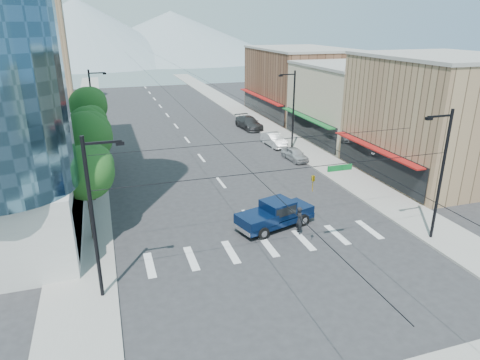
{
  "coord_description": "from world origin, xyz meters",
  "views": [
    {
      "loc": [
        -9.71,
        -21.85,
        14.04
      ],
      "look_at": [
        -0.59,
        6.41,
        3.0
      ],
      "focal_mm": 32.0,
      "sensor_mm": 36.0,
      "label": 1
    }
  ],
  "objects": [
    {
      "name": "parked_car_mid",
      "position": [
        9.4,
        24.09,
        0.76
      ],
      "size": [
        1.9,
        4.72,
        1.52
      ],
      "primitive_type": "imported",
      "rotation": [
        0.0,
        0.0,
        0.06
      ],
      "color": "silver",
      "rests_on": "ground"
    },
    {
      "name": "parked_car_far",
      "position": [
        9.4,
        33.3,
        0.84
      ],
      "size": [
        2.89,
        5.97,
        1.67
      ],
      "primitive_type": "imported",
      "rotation": [
        0.0,
        0.0,
        0.1
      ],
      "color": "#303133",
      "rests_on": "ground"
    },
    {
      "name": "lamp_pole_ne",
      "position": [
        10.67,
        22.0,
        4.94
      ],
      "size": [
        2.0,
        0.25,
        9.0
      ],
      "color": "black",
      "rests_on": "ground"
    },
    {
      "name": "tree_midnear",
      "position": [
        -11.07,
        13.1,
        5.59
      ],
      "size": [
        4.09,
        4.09,
        7.52
      ],
      "color": "black",
      "rests_on": "ground"
    },
    {
      "name": "shop_near",
      "position": [
        20.0,
        10.0,
        5.5
      ],
      "size": [
        12.0,
        14.0,
        11.0
      ],
      "primitive_type": "cube",
      "color": "#8C6B4C",
      "rests_on": "ground"
    },
    {
      "name": "ground",
      "position": [
        0.0,
        0.0,
        0.0
      ],
      "size": [
        160.0,
        160.0,
        0.0
      ],
      "primitive_type": "plane",
      "color": "#28282B",
      "rests_on": "ground"
    },
    {
      "name": "shop_mid",
      "position": [
        20.0,
        24.0,
        4.5
      ],
      "size": [
        12.0,
        14.0,
        9.0
      ],
      "primitive_type": "cube",
      "color": "tan",
      "rests_on": "ground"
    },
    {
      "name": "tree_midfar",
      "position": [
        -11.07,
        20.1,
        4.99
      ],
      "size": [
        3.65,
        3.64,
        6.71
      ],
      "color": "black",
      "rests_on": "ground"
    },
    {
      "name": "tree_near",
      "position": [
        -11.07,
        6.1,
        4.99
      ],
      "size": [
        3.65,
        3.64,
        6.71
      ],
      "color": "black",
      "rests_on": "ground"
    },
    {
      "name": "parked_car_near",
      "position": [
        9.4,
        18.15,
        0.67
      ],
      "size": [
        1.93,
        4.06,
        1.34
      ],
      "primitive_type": "imported",
      "rotation": [
        0.0,
        0.0,
        0.09
      ],
      "color": "#B2B3B7",
      "rests_on": "ground"
    },
    {
      "name": "shop_far",
      "position": [
        20.0,
        40.0,
        5.0
      ],
      "size": [
        12.0,
        18.0,
        10.0
      ],
      "primitive_type": "cube",
      "color": "brown",
      "rests_on": "ground"
    },
    {
      "name": "sidewalk_left",
      "position": [
        -12.0,
        40.0,
        0.07
      ],
      "size": [
        4.0,
        120.0,
        0.15
      ],
      "primitive_type": "cube",
      "color": "gray",
      "rests_on": "ground"
    },
    {
      "name": "mountain_left",
      "position": [
        -15.0,
        150.0,
        11.0
      ],
      "size": [
        80.0,
        80.0,
        22.0
      ],
      "primitive_type": "cone",
      "color": "gray",
      "rests_on": "ground"
    },
    {
      "name": "pickup_truck",
      "position": [
        1.28,
        3.99,
        1.04
      ],
      "size": [
        6.26,
        3.67,
        2.01
      ],
      "rotation": [
        0.0,
        0.0,
        0.29
      ],
      "color": "#071635",
      "rests_on": "ground"
    },
    {
      "name": "sidewalk_right",
      "position": [
        12.0,
        40.0,
        0.07
      ],
      "size": [
        4.0,
        120.0,
        0.15
      ],
      "primitive_type": "cube",
      "color": "gray",
      "rests_on": "ground"
    },
    {
      "name": "lamp_pole_nw",
      "position": [
        -10.67,
        30.0,
        4.94
      ],
      "size": [
        2.0,
        0.25,
        9.0
      ],
      "color": "black",
      "rests_on": "ground"
    },
    {
      "name": "pedestrian",
      "position": [
        2.54,
        2.55,
        1.0
      ],
      "size": [
        0.49,
        0.74,
        2.01
      ],
      "primitive_type": "imported",
      "rotation": [
        0.0,
        0.0,
        1.56
      ],
      "color": "black",
      "rests_on": "ground"
    },
    {
      "name": "mountain_right",
      "position": [
        20.0,
        160.0,
        9.0
      ],
      "size": [
        90.0,
        90.0,
        18.0
      ],
      "primitive_type": "cone",
      "color": "gray",
      "rests_on": "ground"
    },
    {
      "name": "signal_rig",
      "position": [
        0.19,
        -1.0,
        4.64
      ],
      "size": [
        21.8,
        0.2,
        9.0
      ],
      "color": "black",
      "rests_on": "ground"
    },
    {
      "name": "clock_tower",
      "position": [
        -16.5,
        62.0,
        10.64
      ],
      "size": [
        4.8,
        4.8,
        20.4
      ],
      "color": "#8C6B4C",
      "rests_on": "ground"
    },
    {
      "name": "tree_far",
      "position": [
        -11.07,
        27.1,
        5.59
      ],
      "size": [
        4.09,
        4.09,
        7.52
      ],
      "color": "black",
      "rests_on": "ground"
    }
  ]
}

